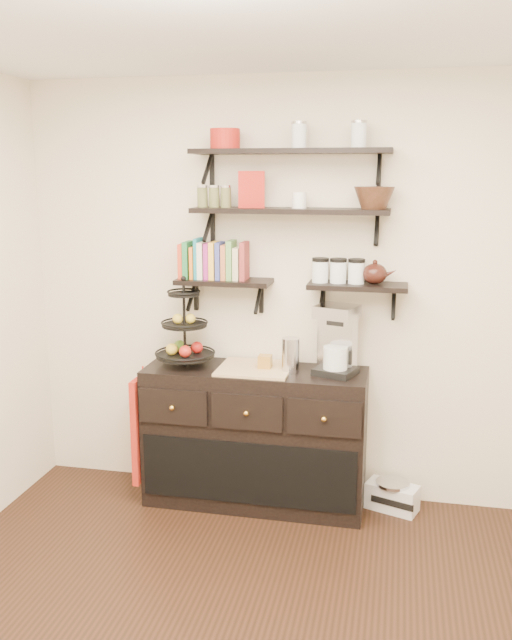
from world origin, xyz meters
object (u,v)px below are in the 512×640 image
object	(u,v)px
sideboard	(255,436)
fruit_stand	(185,336)
radio	(392,496)
coffee_maker	(337,341)

from	to	relation	value
sideboard	fruit_stand	xyz separation A→B (m)	(-0.45, 0.00, 0.64)
radio	fruit_stand	bearing A→B (deg)	-157.53
sideboard	coffee_maker	size ratio (longest dim) A/B	3.25
sideboard	radio	bearing A→B (deg)	4.71
sideboard	coffee_maker	distance (m)	0.83
sideboard	fruit_stand	bearing A→B (deg)	179.47
sideboard	fruit_stand	world-z (taller)	fruit_stand
fruit_stand	radio	bearing A→B (deg)	2.93
fruit_stand	coffee_maker	world-z (taller)	fruit_stand
sideboard	radio	size ratio (longest dim) A/B	3.95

